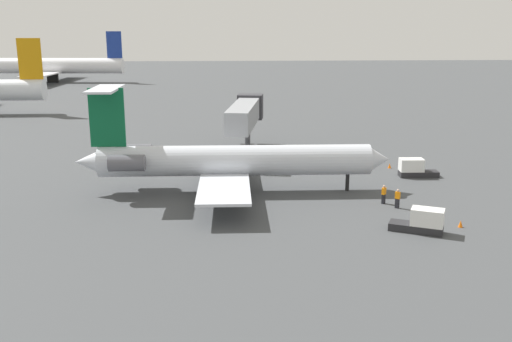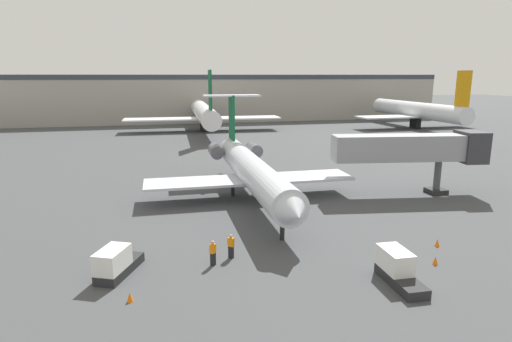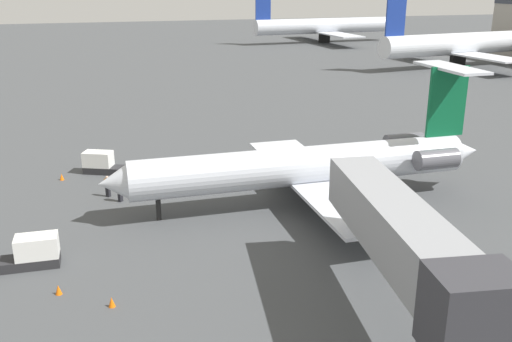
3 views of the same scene
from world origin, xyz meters
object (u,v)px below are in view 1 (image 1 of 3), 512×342
at_px(jet_bridge, 245,114).
at_px(traffic_cone_far, 390,166).
at_px(baggage_tug_trailing, 422,222).
at_px(traffic_cone_near, 461,224).
at_px(ground_crew_loader, 384,194).
at_px(regional_jet, 226,160).
at_px(parked_airliner_east_end, 52,66).
at_px(ground_crew_marshaller, 397,199).
at_px(baggage_tug_lead, 415,169).
at_px(traffic_cone_mid, 361,162).

relative_size(jet_bridge, traffic_cone_far, 28.97).
height_order(baggage_tug_trailing, traffic_cone_far, baggage_tug_trailing).
bearing_deg(traffic_cone_near, baggage_tug_trailing, 105.56).
bearing_deg(traffic_cone_far, ground_crew_loader, 162.09).
distance_m(regional_jet, parked_airliner_east_end, 118.15).
bearing_deg(parked_airliner_east_end, ground_crew_loader, -152.00).
bearing_deg(regional_jet, baggage_tug_trailing, -128.68).
bearing_deg(ground_crew_marshaller, jet_bridge, 28.05).
bearing_deg(baggage_tug_trailing, regional_jet, 51.32).
height_order(traffic_cone_far, parked_airliner_east_end, parked_airliner_east_end).
bearing_deg(jet_bridge, baggage_tug_lead, -126.29).
distance_m(ground_crew_marshaller, parked_airliner_east_end, 129.79).
relative_size(traffic_cone_mid, parked_airliner_east_end, 0.01).
bearing_deg(traffic_cone_mid, jet_bridge, 62.49).
bearing_deg(traffic_cone_near, baggage_tug_lead, -4.82).
distance_m(ground_crew_marshaller, traffic_cone_near, 6.22).
distance_m(regional_jet, ground_crew_loader, 14.71).
xyz_separation_m(ground_crew_marshaller, traffic_cone_near, (-5.08, -3.55, -0.58)).
distance_m(traffic_cone_far, parked_airliner_east_end, 119.24).
height_order(ground_crew_loader, traffic_cone_far, ground_crew_loader).
xyz_separation_m(baggage_tug_lead, baggage_tug_trailing, (-16.45, 4.71, 0.00)).
xyz_separation_m(jet_bridge, ground_crew_marshaller, (-22.99, -12.25, -3.97)).
relative_size(regional_jet, ground_crew_loader, 17.42).
xyz_separation_m(jet_bridge, baggage_tug_trailing, (-29.02, -12.40, -3.99)).
relative_size(ground_crew_loader, traffic_cone_far, 3.07).
distance_m(jet_bridge, ground_crew_marshaller, 26.35).
height_order(regional_jet, baggage_tug_lead, regional_jet).
relative_size(baggage_tug_trailing, traffic_cone_mid, 7.67).
bearing_deg(traffic_cone_near, traffic_cone_far, 0.70).
height_order(jet_bridge, baggage_tug_trailing, jet_bridge).
distance_m(traffic_cone_mid, parked_airliner_east_end, 116.06).
bearing_deg(traffic_cone_far, baggage_tug_trailing, 171.10).
bearing_deg(parked_airliner_east_end, jet_bridge, -151.95).
height_order(baggage_tug_trailing, traffic_cone_near, baggage_tug_trailing).
relative_size(ground_crew_marshaller, parked_airliner_east_end, 0.04).
bearing_deg(baggage_tug_trailing, baggage_tug_lead, -15.96).
height_order(traffic_cone_near, traffic_cone_far, same).
bearing_deg(traffic_cone_mid, baggage_tug_trailing, 178.71).
xyz_separation_m(traffic_cone_mid, traffic_cone_far, (-2.08, -2.66, 0.00)).
bearing_deg(jet_bridge, traffic_cone_near, -150.62).
distance_m(regional_jet, baggage_tug_lead, 20.18).
distance_m(jet_bridge, traffic_cone_mid, 15.25).
bearing_deg(regional_jet, traffic_cone_near, -120.93).
bearing_deg(regional_jet, ground_crew_marshaller, -111.71).
distance_m(regional_jet, traffic_cone_mid, 18.75).
bearing_deg(traffic_cone_far, regional_jet, 114.91).
xyz_separation_m(ground_crew_loader, traffic_cone_near, (-6.42, -4.39, -0.58)).
height_order(ground_crew_loader, baggage_tug_lead, baggage_tug_lead).
bearing_deg(parked_airliner_east_end, traffic_cone_near, -151.64).
relative_size(regional_jet, baggage_tug_trailing, 6.98).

